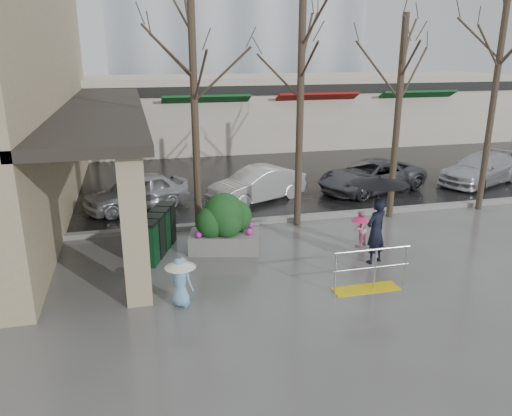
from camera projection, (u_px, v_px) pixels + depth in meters
name	position (u px, v px, depth m)	size (l,w,h in m)	color
ground	(297.00, 274.00, 12.60)	(120.00, 120.00, 0.00)	#51514F
street_asphalt	(191.00, 136.00, 32.95)	(120.00, 36.00, 0.01)	black
curb	(258.00, 221.00, 16.28)	(120.00, 0.30, 0.15)	gray
canopy_slab	(101.00, 102.00, 17.80)	(2.80, 18.00, 0.25)	#2D2823
pillar_front	(134.00, 228.00, 10.71)	(0.55, 0.55, 3.50)	tan
pillar_back	(131.00, 164.00, 16.72)	(0.55, 0.55, 3.50)	tan
storefront_row	(233.00, 111.00, 29.07)	(34.00, 6.74, 4.00)	beige
handrail	(369.00, 274.00, 11.69)	(1.90, 0.50, 1.03)	yellow
tree_west	(193.00, 62.00, 13.94)	(3.20, 3.20, 6.80)	#382B21
tree_midwest	(301.00, 56.00, 14.63)	(3.20, 3.20, 7.00)	#382B21
tree_mideast	(402.00, 68.00, 15.51)	(3.20, 3.20, 6.50)	#382B21
tree_east	(500.00, 51.00, 16.16)	(3.20, 3.20, 7.20)	#382B21
woman	(377.00, 208.00, 12.86)	(1.48, 1.48, 2.38)	black
child_pink	(360.00, 227.00, 14.24)	(0.64, 0.61, 1.05)	pink
child_blue	(181.00, 277.00, 10.85)	(0.69, 0.69, 1.14)	#79B2D8
planter	(224.00, 224.00, 13.84)	(2.11, 1.41, 1.68)	gray
news_boxes	(158.00, 233.00, 13.75)	(1.20, 2.16, 1.19)	#0E3E1D
car_a	(137.00, 192.00, 17.59)	(1.49, 3.70, 1.26)	#AEAEB3
car_b	(257.00, 185.00, 18.54)	(1.33, 3.82, 1.26)	silver
car_c	(371.00, 176.00, 19.85)	(2.09, 4.53, 1.26)	#4E4F55
car_d	(481.00, 169.00, 21.02)	(1.77, 4.34, 1.26)	silver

